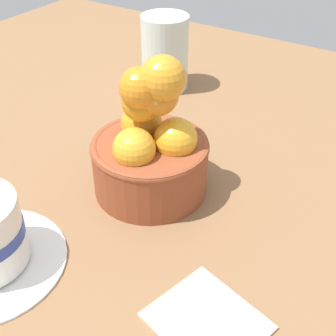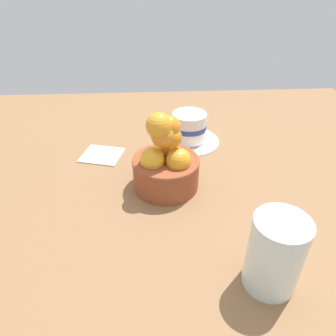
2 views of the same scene
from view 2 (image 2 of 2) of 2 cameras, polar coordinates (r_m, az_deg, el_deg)
ground_plane at (r=65.83cm, az=-0.37°, el=-4.68°), size 125.39×108.18×4.21cm
terracotta_bowl at (r=61.07cm, az=-0.43°, el=1.16°), size 13.31×13.31×16.49cm
coffee_cup at (r=78.88cm, az=3.84°, el=7.04°), size 15.42×15.42×7.61cm
water_glass at (r=46.07cm, az=18.88°, el=-14.55°), size 7.52×7.52×11.71cm
folded_napkin at (r=75.69cm, az=-11.93°, el=2.41°), size 10.81×10.05×0.60cm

